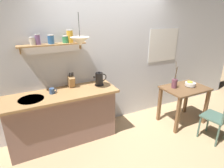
{
  "coord_description": "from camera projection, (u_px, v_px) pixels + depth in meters",
  "views": [
    {
      "loc": [
        -1.49,
        -2.54,
        2.15
      ],
      "look_at": [
        -0.1,
        0.25,
        0.95
      ],
      "focal_mm": 29.79,
      "sensor_mm": 36.0,
      "label": 1
    }
  ],
  "objects": [
    {
      "name": "dining_chair_near",
      "position": [
        220.0,
        116.0,
        3.18
      ],
      "size": [
        0.44,
        0.45,
        0.86
      ],
      "color": "#4C6B5B",
      "rests_on": "ground_plane"
    },
    {
      "name": "ground_plane",
      "position": [
        123.0,
        134.0,
        3.51
      ],
      "size": [
        14.0,
        14.0,
        0.0
      ],
      "primitive_type": "plane",
      "color": "tan"
    },
    {
      "name": "pendant_lamp",
      "position": [
        80.0,
        41.0,
        2.8
      ],
      "size": [
        0.29,
        0.29,
        0.47
      ],
      "color": "black"
    },
    {
      "name": "electric_kettle",
      "position": [
        99.0,
        79.0,
        3.31
      ],
      "size": [
        0.25,
        0.16,
        0.25
      ],
      "color": "black",
      "rests_on": "kitchen_counter"
    },
    {
      "name": "coffee_mug_by_sink",
      "position": [
        52.0,
        91.0,
        2.98
      ],
      "size": [
        0.12,
        0.09,
        0.09
      ],
      "color": "#3D5B89",
      "rests_on": "kitchen_counter"
    },
    {
      "name": "twig_vase",
      "position": [
        174.0,
        83.0,
        3.61
      ],
      "size": [
        0.11,
        0.11,
        0.54
      ],
      "color": "brown",
      "rests_on": "dining_table"
    },
    {
      "name": "knife_block",
      "position": [
        71.0,
        82.0,
        3.21
      ],
      "size": [
        0.1,
        0.16,
        0.28
      ],
      "color": "tan",
      "rests_on": "kitchen_counter"
    },
    {
      "name": "wall_shelf",
      "position": [
        55.0,
        41.0,
        2.89
      ],
      "size": [
        1.04,
        0.2,
        0.33
      ],
      "color": "tan"
    },
    {
      "name": "dining_table",
      "position": [
        184.0,
        94.0,
        3.71
      ],
      "size": [
        0.87,
        0.61,
        0.77
      ],
      "color": "brown",
      "rests_on": "ground_plane"
    },
    {
      "name": "kitchen_counter",
      "position": [
        63.0,
        117.0,
        3.19
      ],
      "size": [
        1.83,
        0.63,
        0.93
      ],
      "color": "gray",
      "rests_on": "ground_plane"
    },
    {
      "name": "fruit_bowl",
      "position": [
        190.0,
        84.0,
        3.69
      ],
      "size": [
        0.2,
        0.2,
        0.12
      ],
      "color": "silver",
      "rests_on": "dining_table"
    },
    {
      "name": "back_wall",
      "position": [
        117.0,
        56.0,
        3.65
      ],
      "size": [
        6.8,
        0.11,
        2.7
      ],
      "color": "silver",
      "rests_on": "ground_plane"
    }
  ]
}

